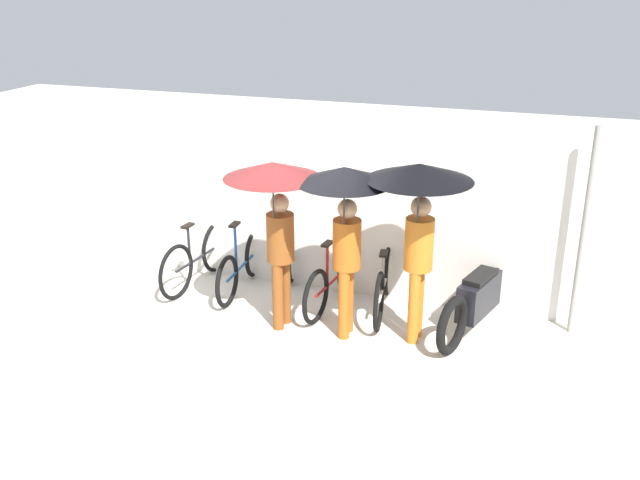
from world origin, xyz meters
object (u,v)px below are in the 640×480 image
Objects in this scene: pedestrian_leading at (275,196)px; pedestrian_trailing at (419,199)px; pedestrian_center at (345,204)px; parked_bicycle_4 at (384,283)px; parked_bicycle_3 at (333,279)px; parked_bicycle_1 at (242,265)px; parked_bicycle_2 at (287,271)px; motorcycle at (479,298)px; parked_bicycle_0 at (198,257)px.

pedestrian_trailing is (1.57, 0.18, 0.07)m from pedestrian_leading.
parked_bicycle_4 is at bearing -109.29° from pedestrian_center.
parked_bicycle_1 is at bearing 93.59° from parked_bicycle_3.
parked_bicycle_2 is 1.28m from parked_bicycle_4.
parked_bicycle_1 is at bearing -28.05° from pedestrian_center.
parked_bicycle_1 is 3.08m from motorcycle.
parked_bicycle_2 is 2.35m from pedestrian_trailing.
parked_bicycle_2 is at bearing -17.03° from pedestrian_trailing.
parked_bicycle_1 is 1.78m from pedestrian_leading.
parked_bicycle_0 is 1.92m from parked_bicycle_3.
parked_bicycle_4 is at bearing -78.60° from parked_bicycle_3.
pedestrian_center reaches higher than parked_bicycle_0.
pedestrian_center is 1.01× the size of motorcycle.
pedestrian_center reaches higher than parked_bicycle_4.
pedestrian_center is (2.29, -0.82, 1.25)m from parked_bicycle_0.
parked_bicycle_4 is (2.56, 0.01, -0.00)m from parked_bicycle_0.
pedestrian_center is at bearing 154.98° from parked_bicycle_4.
pedestrian_leading is at bearing 158.36° from parked_bicycle_3.
parked_bicycle_4 is 0.84× the size of pedestrian_leading.
motorcycle is (3.72, -0.09, 0.01)m from parked_bicycle_0.
parked_bicycle_4 is at bearing -133.23° from pedestrian_leading.
pedestrian_center is at bearing -169.70° from pedestrian_leading.
parked_bicycle_2 is at bearing -84.19° from parked_bicycle_0.
parked_bicycle_2 is at bearing -40.55° from pedestrian_center.
parked_bicycle_3 is 0.83× the size of motorcycle.
pedestrian_center is (-0.27, -0.83, 1.25)m from parked_bicycle_4.
pedestrian_trailing is at bearing -150.60° from parked_bicycle_4.
parked_bicycle_1 is 1.28m from parked_bicycle_3.
pedestrian_trailing reaches higher than parked_bicycle_0.
parked_bicycle_1 is at bearing 82.88° from parked_bicycle_4.
pedestrian_leading reaches higher than motorcycle.
pedestrian_leading is 2.67m from motorcycle.
parked_bicycle_2 is at bearing 104.22° from motorcycle.
pedestrian_center is 2.03m from motorcycle.
parked_bicycle_3 is at bearing -108.18° from parked_bicycle_2.
pedestrian_trailing reaches higher than motorcycle.
parked_bicycle_1 is (0.64, 0.01, -0.03)m from parked_bicycle_0.
parked_bicycle_0 is at bearing 87.96° from parked_bicycle_1.
parked_bicycle_4 is 0.85× the size of motorcycle.
parked_bicycle_1 is 0.81× the size of motorcycle.
parked_bicycle_1 is 0.97× the size of parked_bicycle_3.
pedestrian_leading reaches higher than parked_bicycle_2.
parked_bicycle_0 is 0.83× the size of pedestrian_center.
pedestrian_center is at bearing 133.56° from motorcycle.
parked_bicycle_2 is at bearing 91.39° from parked_bicycle_3.
parked_bicycle_1 is 0.64m from parked_bicycle_2.
parked_bicycle_4 is 1.16m from motorcycle.
parked_bicycle_4 is at bearing -92.99° from parked_bicycle_1.
pedestrian_leading is (-1.07, -0.87, 1.27)m from parked_bicycle_4.
pedestrian_leading is (-0.43, -0.81, 1.29)m from parked_bicycle_3.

